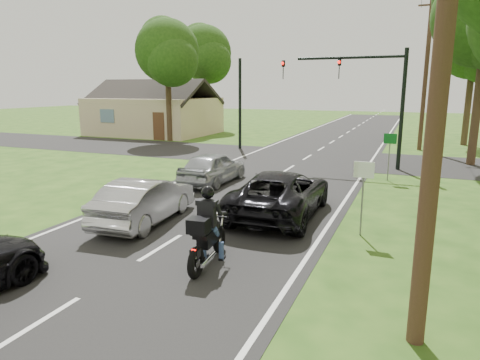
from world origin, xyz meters
name	(u,v)px	position (x,y,z in m)	size (l,w,h in m)	color
ground	(161,248)	(0.00, 0.00, 0.00)	(140.00, 140.00, 0.00)	#254914
road	(277,176)	(0.00, 10.00, 0.01)	(8.00, 100.00, 0.01)	black
cross_road	(307,157)	(0.00, 16.00, 0.01)	(60.00, 7.00, 0.01)	black
motorcycle_rider	(207,235)	(1.63, -0.53, 0.76)	(0.67, 2.23, 1.92)	black
dark_suv	(281,193)	(2.02, 4.00, 0.75)	(2.45, 5.31, 1.48)	black
silver_sedan	(145,200)	(-1.63, 1.68, 0.71)	(1.47, 4.23, 1.39)	#B8B9BD
silver_suv	(213,167)	(-2.14, 7.50, 0.71)	(1.65, 4.09, 1.39)	#A3A6AB
traffic_signal	(365,87)	(3.34, 14.00, 4.14)	(6.38, 0.44, 6.00)	black
signal_pole_far	(240,104)	(-5.20, 18.00, 3.00)	(0.20, 0.20, 6.00)	black
utility_pole_near	(446,16)	(6.20, -2.00, 5.08)	(1.60, 0.28, 10.00)	#4F3223
utility_pole_far	(426,72)	(6.20, 22.00, 5.08)	(1.60, 0.28, 10.00)	#4F3223
sign_white	(363,180)	(4.70, 2.98, 1.60)	(0.55, 0.07, 2.12)	slate
sign_green	(390,145)	(4.90, 10.98, 1.60)	(0.55, 0.07, 2.12)	slate
tree_row_e	(479,47)	(9.48, 25.78, 6.83)	(5.28, 5.12, 9.61)	#332316
tree_left_near	(169,55)	(-11.73, 19.78, 6.53)	(5.12, 4.96, 9.22)	#332316
tree_left_far	(206,56)	(-13.70, 29.76, 7.13)	(5.76, 5.58, 10.14)	#332316
house	(155,114)	(-16.00, 24.00, 1.77)	(10.20, 8.00, 4.84)	tan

